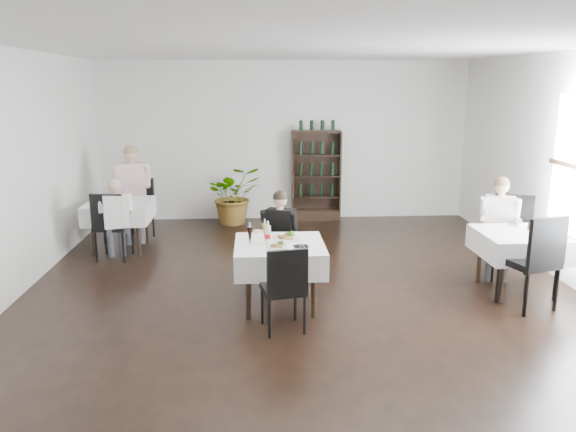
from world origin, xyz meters
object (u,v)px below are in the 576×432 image
(main_table, at_px, (280,256))
(diner_main, at_px, (279,232))
(wine_shelf, at_px, (316,176))
(potted_tree, at_px, (234,195))

(main_table, distance_m, diner_main, 0.65)
(wine_shelf, xyz_separation_m, potted_tree, (-1.57, -0.23, -0.30))
(diner_main, bearing_deg, potted_tree, 101.26)
(main_table, bearing_deg, potted_tree, 99.29)
(wine_shelf, xyz_separation_m, diner_main, (-0.88, -3.67, -0.12))
(wine_shelf, height_order, diner_main, wine_shelf)
(wine_shelf, distance_m, main_table, 4.41)
(wine_shelf, relative_size, main_table, 1.70)
(main_table, height_order, potted_tree, potted_tree)
(potted_tree, bearing_deg, main_table, -80.71)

